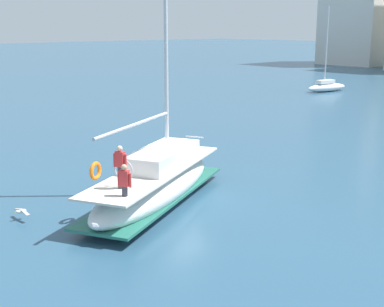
# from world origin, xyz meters

# --- Properties ---
(ground_plane) EXTENTS (400.00, 400.00, 0.00)m
(ground_plane) POSITION_xyz_m (0.00, 0.00, 0.00)
(ground_plane) COLOR #284C66
(main_sailboat) EXTENTS (6.50, 9.64, 12.44)m
(main_sailboat) POSITION_xyz_m (0.21, -1.42, 0.90)
(main_sailboat) COLOR silver
(main_sailboat) RESTS_ON ground
(moored_sloop_far) EXTENTS (2.14, 5.70, 9.14)m
(moored_sloop_far) POSITION_xyz_m (-17.44, 36.22, 0.61)
(moored_sloop_far) COLOR white
(moored_sloop_far) RESTS_ON ground
(seagull) EXTENTS (1.02, 0.47, 0.17)m
(seagull) POSITION_xyz_m (-1.60, -6.45, 0.35)
(seagull) COLOR silver
(seagull) RESTS_ON ground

